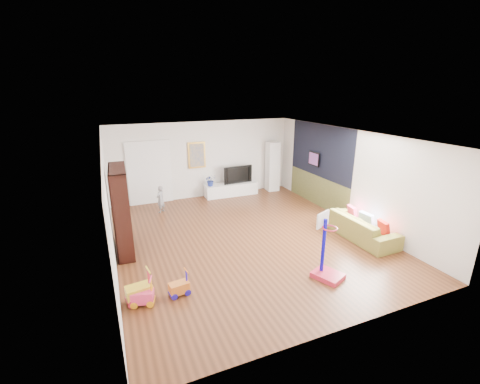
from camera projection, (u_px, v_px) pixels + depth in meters
name	position (u px, v px, depth m)	size (l,w,h in m)	color
floor	(246.00, 237.00, 8.53)	(6.50, 7.50, 0.00)	brown
ceiling	(246.00, 135.00, 7.70)	(6.50, 7.50, 0.00)	white
wall_back	(204.00, 160.00, 11.40)	(6.50, 0.00, 2.70)	silver
wall_front	(347.00, 258.00, 4.83)	(6.50, 0.00, 2.70)	silver
wall_left	(109.00, 206.00, 6.92)	(0.00, 7.50, 2.70)	silver
wall_right	(348.00, 176.00, 9.32)	(0.00, 7.50, 2.70)	silver
navy_accent	(320.00, 151.00, 10.38)	(0.01, 3.20, 1.70)	black
olive_wainscot	(317.00, 190.00, 10.80)	(0.01, 3.20, 1.00)	brown
doorway	(150.00, 174.00, 10.76)	(1.45, 0.06, 2.10)	white
painting_back	(197.00, 155.00, 11.22)	(0.62, 0.06, 0.92)	gold
artwork_right	(314.00, 159.00, 10.63)	(0.04, 0.56, 0.46)	#7F3F8C
media_console	(231.00, 189.00, 11.82)	(1.95, 0.49, 0.46)	white
tall_cabinet	(272.00, 166.00, 12.22)	(0.44, 0.44, 1.88)	white
bookshelf	(122.00, 210.00, 7.56)	(0.37, 1.41, 2.07)	black
sofa	(360.00, 227.00, 8.44)	(2.08, 0.81, 0.61)	olive
basketball_hoop	(331.00, 247.00, 6.50)	(0.49, 0.60, 1.43)	#BB243D
ride_on_yellow	(139.00, 287.00, 5.87)	(0.47, 0.29, 0.62)	gold
ride_on_orange	(179.00, 284.00, 6.08)	(0.37, 0.23, 0.50)	orange
ride_on_pink	(142.00, 292.00, 5.81)	(0.40, 0.25, 0.53)	#EA386A
child	(161.00, 199.00, 10.14)	(0.32, 0.21, 0.87)	gray
tv	(237.00, 174.00, 11.78)	(1.11, 0.15, 0.64)	black
vase_plant	(211.00, 180.00, 11.40)	(0.38, 0.33, 0.42)	navy
pillow_left	(384.00, 228.00, 7.96)	(0.10, 0.37, 0.37)	#AE180E
pillow_center	(367.00, 220.00, 8.42)	(0.11, 0.41, 0.41)	silver
pillow_right	(352.00, 212.00, 8.96)	(0.10, 0.36, 0.36)	#C22E59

